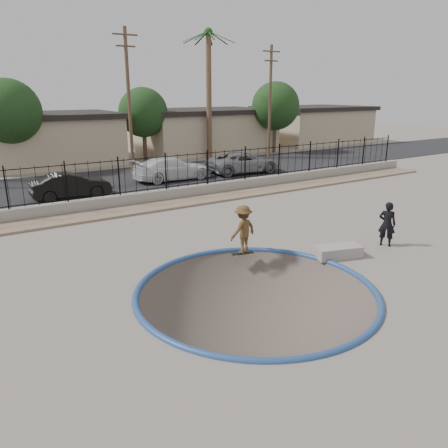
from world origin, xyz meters
TOP-DOWN VIEW (x-y plane):
  - ground at (0.00, 12.00)m, footprint 120.00×120.00m
  - bowl_pit at (0.00, -1.00)m, footprint 6.84×6.84m
  - coping_ring at (0.00, -1.00)m, footprint 7.04×7.04m
  - rock_strip at (0.00, 9.20)m, footprint 42.00×1.60m
  - retaining_wall at (0.00, 10.30)m, footprint 42.00×0.45m
  - fence at (0.00, 10.30)m, footprint 40.00×0.04m
  - street at (0.00, 17.00)m, footprint 90.00×8.00m
  - house_center at (0.00, 26.50)m, footprint 10.60×8.60m
  - house_east at (14.00, 26.50)m, footprint 12.60×8.60m
  - house_east_far at (28.00, 26.50)m, footprint 11.60×8.60m
  - palm_right at (12.00, 22.00)m, footprint 2.30×2.30m
  - utility_pole_mid at (4.00, 19.00)m, footprint 1.70×0.24m
  - utility_pole_right at (16.00, 19.00)m, footprint 1.70×0.24m
  - street_tree_left at (-3.00, 23.00)m, footprint 4.32×4.32m
  - street_tree_mid at (7.00, 24.00)m, footprint 3.96×3.96m
  - street_tree_right at (19.00, 22.00)m, footprint 4.32×4.32m
  - skater at (1.33, 1.60)m, footprint 1.20×0.84m
  - skateboard at (1.33, 1.60)m, footprint 0.82×0.39m
  - videographer at (6.38, -0.42)m, footprint 0.67×0.73m
  - concrete_ledge at (4.00, -0.33)m, footprint 1.73×1.13m
  - car_b at (-1.61, 13.40)m, footprint 4.08×1.47m
  - car_c at (5.10, 15.00)m, footprint 5.03×2.06m
  - car_d at (10.41, 14.67)m, footprint 5.37×2.78m

SIDE VIEW (x-z plane):
  - ground at x=0.00m, z-range -2.20..0.00m
  - bowl_pit at x=0.00m, z-range -0.90..0.90m
  - coping_ring at x=0.00m, z-range -0.10..0.10m
  - street at x=0.00m, z-range 0.00..0.04m
  - rock_strip at x=0.00m, z-range 0.00..0.11m
  - skateboard at x=1.33m, z-range 0.02..0.09m
  - concrete_ledge at x=4.00m, z-range 0.00..0.40m
  - retaining_wall at x=0.00m, z-range 0.00..0.60m
  - car_b at x=-1.61m, z-range 0.04..1.37m
  - car_d at x=10.41m, z-range 0.04..1.48m
  - car_c at x=5.10m, z-range 0.04..1.50m
  - videographer at x=6.38m, z-range 0.00..1.67m
  - skater at x=1.33m, z-range 0.00..1.70m
  - fence at x=0.00m, z-range 0.60..2.40m
  - house_east at x=14.00m, z-range 0.02..3.92m
  - house_east_far at x=28.00m, z-range 0.02..3.92m
  - house_center at x=0.00m, z-range 0.02..3.92m
  - street_tree_mid at x=7.00m, z-range 0.92..6.75m
  - street_tree_left at x=-3.00m, z-range 1.01..7.37m
  - street_tree_right at x=19.00m, z-range 1.01..7.37m
  - utility_pole_right at x=16.00m, z-range 0.20..9.20m
  - utility_pole_mid at x=4.00m, z-range 0.21..9.71m
  - palm_right at x=12.00m, z-range 2.18..12.48m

